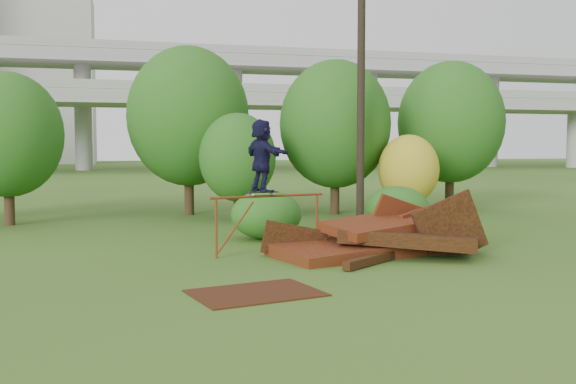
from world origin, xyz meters
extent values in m
plane|color=#2D5116|center=(0.00, 0.00, 0.00)|extent=(240.00, 240.00, 0.00)
cube|color=#3E140B|center=(0.58, 1.64, 0.18)|extent=(3.91, 2.97, 0.58)
cube|color=black|center=(2.08, 1.34, 0.42)|extent=(3.83, 3.27, 0.64)
cube|color=#3E140B|center=(1.38, 1.84, 0.70)|extent=(2.82, 2.33, 0.50)
cube|color=black|center=(3.18, 1.14, 0.65)|extent=(2.06, 0.28, 2.00)
cube|color=#3E140B|center=(2.38, 2.64, 0.55)|extent=(2.01, 0.65, 1.89)
cube|color=black|center=(-0.62, 2.04, 0.35)|extent=(1.76, 0.11, 1.13)
cube|color=black|center=(0.88, 0.44, 0.12)|extent=(2.08, 1.62, 0.20)
cube|color=#3E140B|center=(2.78, 2.34, 0.95)|extent=(1.17, 0.78, 0.31)
cylinder|color=maroon|center=(-2.57, 2.14, 0.74)|extent=(0.06, 0.06, 1.47)
cylinder|color=maroon|center=(0.20, 2.80, 0.74)|extent=(0.06, 0.06, 1.47)
cylinder|color=maroon|center=(-1.19, 2.47, 1.47)|extent=(3.07, 0.79, 0.06)
cube|color=black|center=(-1.37, 2.43, 1.58)|extent=(0.85, 0.40, 0.03)
cylinder|color=beige|center=(-1.63, 2.27, 1.53)|extent=(0.06, 0.04, 0.06)
cylinder|color=beige|center=(-1.67, 2.44, 1.53)|extent=(0.06, 0.04, 0.06)
cylinder|color=beige|center=(-1.06, 2.41, 1.53)|extent=(0.06, 0.04, 0.06)
cylinder|color=beige|center=(-1.10, 2.58, 1.53)|extent=(0.06, 0.04, 0.06)
imported|color=black|center=(-1.37, 2.43, 2.50)|extent=(1.06, 1.77, 1.82)
cube|color=#3B1B0C|center=(-2.42, -1.84, 0.01)|extent=(2.60, 2.11, 0.03)
cylinder|color=black|center=(-8.56, 10.57, 0.87)|extent=(0.35, 0.35, 1.73)
ellipsoid|color=#234B14|center=(-8.56, 10.57, 3.14)|extent=(3.76, 3.76, 4.32)
cylinder|color=black|center=(-2.17, 12.48, 1.06)|extent=(0.38, 0.38, 2.13)
ellipsoid|color=#234B14|center=(-2.17, 12.48, 3.93)|extent=(4.82, 4.82, 5.54)
cylinder|color=black|center=(-0.68, 9.74, 0.65)|extent=(0.31, 0.31, 1.29)
ellipsoid|color=#234B14|center=(-0.68, 9.74, 2.34)|extent=(2.81, 2.81, 3.23)
cylinder|color=black|center=(3.56, 11.21, 0.98)|extent=(0.37, 0.37, 1.96)
ellipsoid|color=#234B14|center=(3.56, 11.21, 3.63)|extent=(4.47, 4.47, 5.14)
cylinder|color=black|center=(5.77, 9.08, 0.50)|extent=(0.29, 0.29, 1.00)
ellipsoid|color=#A58C19|center=(5.77, 9.08, 1.86)|extent=(2.31, 2.31, 2.66)
cylinder|color=black|center=(9.05, 11.87, 1.04)|extent=(0.38, 0.38, 2.08)
ellipsoid|color=#234B14|center=(9.05, 11.87, 3.79)|extent=(4.57, 4.57, 5.25)
ellipsoid|color=#234B14|center=(-0.68, 5.00, 0.72)|extent=(2.09, 1.93, 1.45)
ellipsoid|color=#234B14|center=(3.69, 5.47, 0.74)|extent=(2.08, 1.90, 1.47)
cylinder|color=black|center=(3.59, 8.45, 4.63)|extent=(0.28, 0.28, 9.26)
cube|color=gray|center=(0.00, 60.00, 8.00)|extent=(160.00, 9.00, 1.40)
cube|color=gray|center=(0.00, 66.00, 13.00)|extent=(160.00, 9.00, 1.40)
cylinder|color=gray|center=(0.00, 60.00, 4.00)|extent=(2.20, 2.20, 8.00)
cylinder|color=gray|center=(18.00, 60.00, 4.00)|extent=(2.20, 2.20, 8.00)
cube|color=#9E9E99|center=(-16.00, 102.00, 14.00)|extent=(14.00, 14.00, 28.00)
camera|label=1|loc=(-4.79, -13.30, 2.71)|focal=40.00mm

